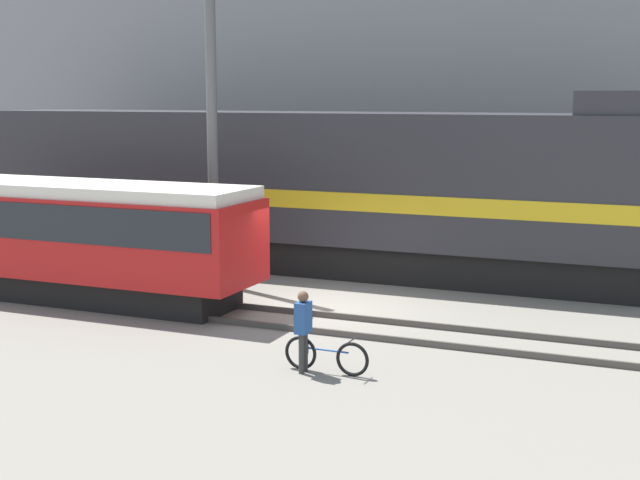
# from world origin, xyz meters

# --- Properties ---
(ground_plane) EXTENTS (120.00, 120.00, 0.00)m
(ground_plane) POSITION_xyz_m (0.00, 0.00, 0.00)
(ground_plane) COLOR gray
(track_near) EXTENTS (60.00, 1.50, 0.14)m
(track_near) POSITION_xyz_m (0.00, -1.64, 0.07)
(track_near) COLOR #47423D
(track_near) RESTS_ON ground
(track_far) EXTENTS (60.00, 1.51, 0.14)m
(track_far) POSITION_xyz_m (0.00, 4.39, 0.07)
(track_far) COLOR #47423D
(track_far) RESTS_ON ground
(building_backdrop) EXTENTS (45.93, 6.00, 15.58)m
(building_backdrop) POSITION_xyz_m (0.00, 12.61, 7.79)
(building_backdrop) COLOR gray
(building_backdrop) RESTS_ON ground
(freight_locomotive) EXTENTS (21.28, 3.04, 5.30)m
(freight_locomotive) POSITION_xyz_m (-2.10, 4.39, 2.47)
(freight_locomotive) COLOR black
(freight_locomotive) RESTS_ON ground
(streetcar) EXTENTS (10.50, 2.54, 3.01)m
(streetcar) POSITION_xyz_m (-6.53, -1.64, 1.72)
(streetcar) COLOR black
(streetcar) RESTS_ON ground
(bicycle) EXTENTS (1.72, 0.44, 0.72)m
(bicycle) POSITION_xyz_m (2.08, -4.82, 0.33)
(bicycle) COLOR black
(bicycle) RESTS_ON ground
(person) EXTENTS (0.22, 0.36, 1.57)m
(person) POSITION_xyz_m (1.67, -4.96, 0.95)
(person) COLOR #333333
(person) RESTS_ON ground
(utility_pole_left) EXTENTS (0.29, 0.29, 7.76)m
(utility_pole_left) POSITION_xyz_m (-3.86, 1.37, 3.88)
(utility_pole_left) COLOR #595959
(utility_pole_left) RESTS_ON ground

